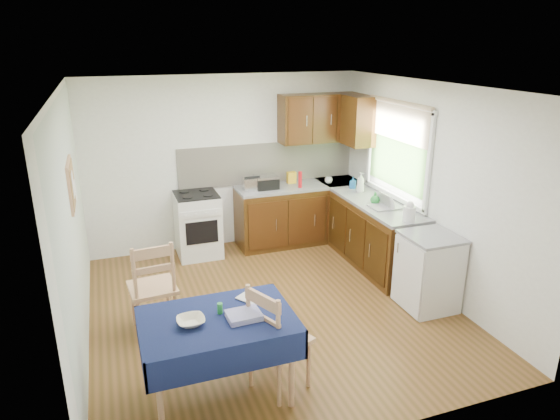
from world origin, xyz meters
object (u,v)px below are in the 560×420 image
object	(u,v)px
chair_near	(275,337)
sandwich_press	(266,182)
toaster	(252,184)
dish_rack	(386,206)
chair_far	(153,285)
kettle	(409,212)
dining_table	(218,329)

from	to	relation	value
chair_near	sandwich_press	xyz separation A→B (m)	(0.94, 3.13, 0.46)
toaster	dish_rack	bearing A→B (deg)	-50.86
chair_far	kettle	xyz separation A→B (m)	(3.00, -0.04, 0.45)
chair_far	dining_table	bearing A→B (deg)	103.82
chair_far	kettle	world-z (taller)	kettle
dining_table	kettle	xyz separation A→B (m)	(2.59, 1.16, 0.35)
chair_far	dish_rack	size ratio (longest dim) A/B	2.68
sandwich_press	dish_rack	xyz separation A→B (m)	(1.17, -1.35, -0.07)
dish_rack	chair_far	bearing A→B (deg)	167.57
sandwich_press	kettle	distance (m)	2.22
chair_near	sandwich_press	bearing A→B (deg)	-41.46
chair_far	sandwich_press	xyz separation A→B (m)	(1.83, 1.84, 0.44)
chair_far	kettle	bearing A→B (deg)	174.18
sandwich_press	dish_rack	world-z (taller)	sandwich_press
chair_near	dish_rack	size ratio (longest dim) A/B	2.58
dining_table	toaster	bearing A→B (deg)	91.81
chair_near	toaster	distance (m)	3.21
chair_near	toaster	size ratio (longest dim) A/B	3.80
chair_far	sandwich_press	bearing A→B (deg)	-139.77
toaster	kettle	size ratio (longest dim) A/B	1.08
chair_far	chair_near	xyz separation A→B (m)	(0.89, -1.28, -0.02)
dining_table	kettle	distance (m)	2.86
dining_table	chair_far	distance (m)	1.28
chair_near	kettle	size ratio (longest dim) A/B	4.10
sandwich_press	toaster	bearing A→B (deg)	-157.06
dining_table	toaster	world-z (taller)	toaster
sandwich_press	kettle	size ratio (longest dim) A/B	1.30
dining_table	chair_far	world-z (taller)	chair_far
sandwich_press	chair_near	bearing A→B (deg)	-92.48
dining_table	chair_far	bearing A→B (deg)	132.34
toaster	sandwich_press	world-z (taller)	toaster
dish_rack	sandwich_press	bearing A→B (deg)	109.25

